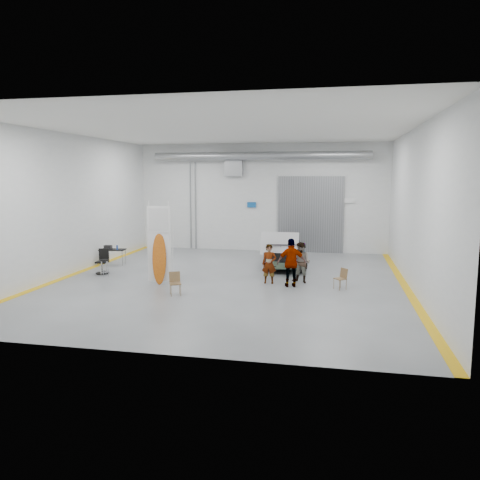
% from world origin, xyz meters
% --- Properties ---
extents(ground, '(16.00, 16.00, 0.00)m').
position_xyz_m(ground, '(0.00, 0.00, 0.00)').
color(ground, slate).
rests_on(ground, ground).
extents(room_shell, '(14.02, 16.18, 6.01)m').
position_xyz_m(room_shell, '(0.24, 2.22, 4.08)').
color(room_shell, silver).
rests_on(room_shell, ground).
extents(sedan_car, '(2.53, 5.03, 1.40)m').
position_xyz_m(sedan_car, '(1.86, 3.81, 0.70)').
color(sedan_car, silver).
rests_on(sedan_car, ground).
extents(person_a, '(0.57, 0.38, 1.56)m').
position_xyz_m(person_a, '(1.65, -0.10, 0.78)').
color(person_a, brown).
rests_on(person_a, ground).
extents(person_b, '(0.97, 0.88, 1.62)m').
position_xyz_m(person_b, '(2.88, 0.25, 0.81)').
color(person_b, slate).
rests_on(person_b, ground).
extents(person_c, '(1.16, 0.68, 1.87)m').
position_xyz_m(person_c, '(2.56, -0.51, 0.93)').
color(person_c, '#9F5235').
rests_on(person_c, ground).
extents(surfboard_display, '(0.91, 0.36, 3.25)m').
position_xyz_m(surfboard_display, '(-2.58, -1.10, 1.32)').
color(surfboard_display, white).
rests_on(surfboard_display, ground).
extents(folding_chair_near, '(0.52, 0.55, 0.82)m').
position_xyz_m(folding_chair_near, '(-1.35, -2.61, 0.26)').
color(folding_chair_near, brown).
rests_on(folding_chair_near, ground).
extents(folding_chair_far, '(0.52, 0.60, 0.79)m').
position_xyz_m(folding_chair_far, '(4.39, -0.54, 0.25)').
color(folding_chair_far, brown).
rests_on(folding_chair_far, ground).
extents(shop_stool, '(0.37, 0.37, 0.73)m').
position_xyz_m(shop_stool, '(-5.30, -0.29, 0.36)').
color(shop_stool, black).
rests_on(shop_stool, ground).
extents(work_table, '(1.26, 0.75, 0.97)m').
position_xyz_m(work_table, '(-6.27, 2.25, 0.75)').
color(work_table, gray).
rests_on(work_table, ground).
extents(office_chair, '(0.57, 0.57, 1.06)m').
position_xyz_m(office_chair, '(-5.68, 0.29, 0.47)').
color(office_chair, black).
rests_on(office_chair, ground).
extents(trunk_lid, '(1.64, 0.99, 0.04)m').
position_xyz_m(trunk_lid, '(1.86, 1.64, 1.42)').
color(trunk_lid, silver).
rests_on(trunk_lid, sedan_car).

